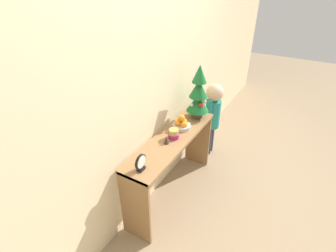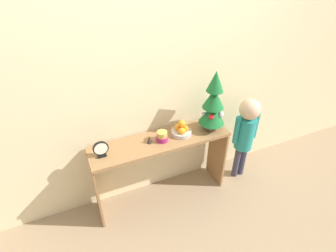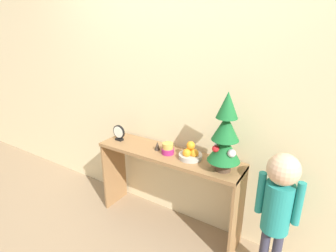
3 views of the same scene
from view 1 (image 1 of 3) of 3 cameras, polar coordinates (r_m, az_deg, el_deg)
ground_plane at (r=2.88m, az=3.70°, el=-15.36°), size 12.00×12.00×0.00m
back_wall at (r=2.33m, az=-3.51°, el=9.96°), size 7.00×0.05×2.50m
console_table at (r=2.57m, az=0.87°, el=-5.47°), size 1.27×0.33×0.71m
mini_tree at (r=2.73m, az=6.65°, el=7.00°), size 0.24×0.24×0.58m
fruit_bowl at (r=2.62m, az=2.99°, el=0.43°), size 0.19×0.19×0.15m
singing_bowl at (r=2.46m, az=1.25°, el=-1.74°), size 0.10×0.10×0.09m
desk_clock at (r=2.08m, az=-5.94°, el=-7.96°), size 0.13×0.04×0.15m
figurine at (r=2.39m, az=-0.37°, el=-3.06°), size 0.05×0.05×0.07m
child_figure at (r=3.21m, az=9.78°, el=3.49°), size 0.28×0.21×0.95m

